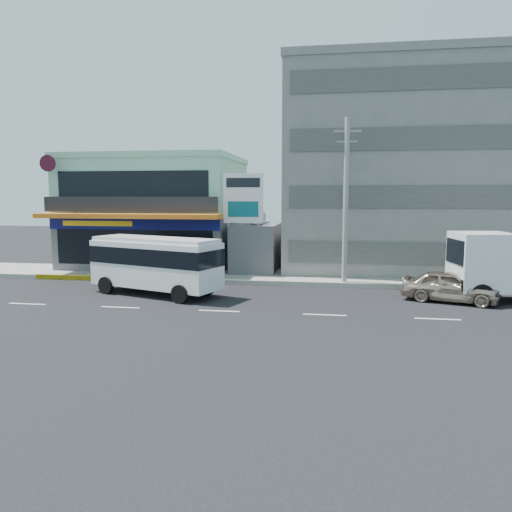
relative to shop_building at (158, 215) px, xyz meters
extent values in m
plane|color=black|center=(8.00, -13.95, -4.00)|extent=(120.00, 120.00, 0.00)
cube|color=gray|center=(13.00, -4.45, -3.85)|extent=(70.00, 5.00, 0.30)
cube|color=#4E4E54|center=(0.00, 0.05, -2.00)|extent=(12.00, 10.00, 4.00)
cube|color=#91CEAC|center=(0.00, 0.05, 2.00)|extent=(12.00, 10.00, 4.00)
cube|color=orange|center=(0.00, -5.75, 0.15)|extent=(12.40, 1.80, 0.30)
cube|color=#0D125C|center=(0.00, -5.00, -0.40)|extent=(12.00, 0.12, 0.80)
cube|color=black|center=(0.00, -4.97, -1.90)|extent=(11.00, 0.06, 2.60)
cube|color=gray|center=(18.00, 1.05, 3.00)|extent=(16.00, 12.00, 14.00)
cube|color=#4E4E54|center=(8.00, -1.95, -2.25)|extent=(3.00, 6.00, 3.50)
cylinder|color=slate|center=(8.00, -2.95, -0.42)|extent=(1.50, 1.50, 0.15)
cylinder|color=gray|center=(6.50, -4.75, -0.75)|extent=(0.16, 0.16, 6.50)
cylinder|color=gray|center=(8.50, -4.75, -0.75)|extent=(0.16, 0.16, 6.50)
cube|color=white|center=(7.50, -4.75, 1.30)|extent=(2.60, 0.18, 3.20)
cylinder|color=#999993|center=(14.00, -6.55, 1.00)|extent=(0.30, 0.30, 10.00)
cube|color=#999993|center=(14.00, -6.55, 5.20)|extent=(1.60, 0.12, 0.12)
cube|color=#999993|center=(14.00, -6.55, 4.60)|extent=(1.20, 0.10, 0.10)
cube|color=silver|center=(3.63, -10.61, -2.27)|extent=(7.90, 4.82, 2.48)
cube|color=black|center=(3.63, -10.61, -1.79)|extent=(7.97, 4.89, 0.92)
cube|color=silver|center=(3.63, -10.61, -0.93)|extent=(7.62, 4.54, 0.22)
cylinder|color=black|center=(0.79, -10.84, -3.51)|extent=(1.01, 0.62, 0.97)
cylinder|color=black|center=(1.61, -8.61, -3.51)|extent=(1.01, 0.62, 0.97)
cylinder|color=black|center=(5.65, -12.62, -3.51)|extent=(1.01, 0.62, 0.97)
cylinder|color=black|center=(6.47, -10.39, -3.51)|extent=(1.01, 0.62, 0.97)
imported|color=tan|center=(19.35, -10.04, -3.18)|extent=(5.16, 3.36, 1.63)
cube|color=white|center=(20.91, -9.64, -1.89)|extent=(3.05, 3.05, 2.96)
cylinder|color=black|center=(20.63, -10.99, -3.43)|extent=(1.17, 0.48, 1.14)
cylinder|color=black|center=(20.30, -8.40, -3.43)|extent=(1.17, 0.48, 1.14)
imported|color=#62170E|center=(4.00, -7.15, -3.59)|extent=(1.57, 0.67, 0.80)
imported|color=#66594C|center=(4.00, -7.15, -2.77)|extent=(0.40, 0.57, 1.47)
camera|label=1|loc=(13.38, -36.67, 1.49)|focal=35.00mm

